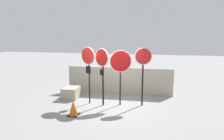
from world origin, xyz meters
TOP-DOWN VIEW (x-y plane):
  - ground_plane at (0.00, 0.00)m, footprint 40.00×40.00m
  - fence_back at (0.00, 1.80)m, footprint 5.35×0.12m
  - stop_sign_0 at (-1.08, 0.02)m, footprint 0.69×0.37m
  - stop_sign_1 at (-0.43, -0.11)m, footprint 0.66×0.43m
  - stop_sign_2 at (0.32, 0.08)m, footprint 0.90×0.34m
  - stop_sign_3 at (1.25, 0.21)m, footprint 0.72×0.17m
  - traffic_cone_0 at (-1.27, -1.40)m, footprint 0.41×0.41m
  - storage_crate at (-2.15, 0.60)m, footprint 0.71×0.81m

SIDE VIEW (x-z plane):
  - ground_plane at x=0.00m, z-range 0.00..0.00m
  - storage_crate at x=-2.15m, z-range 0.00..0.53m
  - traffic_cone_0 at x=-1.27m, z-range 0.00..0.58m
  - fence_back at x=0.00m, z-range 0.00..1.36m
  - stop_sign_1 at x=-0.43m, z-range 0.55..3.03m
  - stop_sign_2 at x=0.32m, z-range 0.59..3.00m
  - stop_sign_3 at x=1.25m, z-range 0.58..3.09m
  - stop_sign_0 at x=-1.08m, z-range 0.64..3.15m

